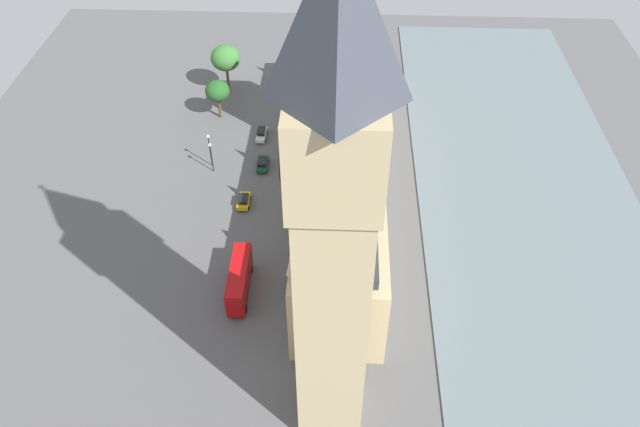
% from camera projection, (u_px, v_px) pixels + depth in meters
% --- Properties ---
extents(ground_plane, '(138.68, 138.68, 0.00)m').
position_uv_depth(ground_plane, '(329.00, 191.00, 104.50)').
color(ground_plane, '#565659').
extents(river_thames, '(36.97, 124.82, 0.25)m').
position_uv_depth(river_thames, '(526.00, 196.00, 103.35)').
color(river_thames, slate).
rests_on(river_thames, ground).
extents(parliament_building, '(12.53, 68.68, 27.41)m').
position_uv_depth(parliament_building, '(342.00, 147.00, 100.16)').
color(parliament_building, tan).
rests_on(parliament_building, ground).
extents(clock_tower, '(8.17, 8.17, 57.88)m').
position_uv_depth(clock_tower, '(334.00, 237.00, 54.04)').
color(clock_tower, tan).
rests_on(clock_tower, ground).
extents(car_white_kerbside, '(1.90, 4.57, 1.74)m').
position_uv_depth(car_white_kerbside, '(262.00, 134.00, 115.22)').
color(car_white_kerbside, silver).
rests_on(car_white_kerbside, ground).
extents(car_dark_green_midblock, '(2.03, 4.50, 1.74)m').
position_uv_depth(car_dark_green_midblock, '(263.00, 163.00, 108.59)').
color(car_dark_green_midblock, '#19472D').
rests_on(car_dark_green_midblock, ground).
extents(car_yellow_cab_corner, '(2.00, 4.10, 1.74)m').
position_uv_depth(car_yellow_cab_corner, '(244.00, 201.00, 101.25)').
color(car_yellow_cab_corner, gold).
rests_on(car_yellow_cab_corner, ground).
extents(double_decker_bus_under_trees, '(2.77, 10.53, 4.75)m').
position_uv_depth(double_decker_bus_under_trees, '(239.00, 279.00, 86.33)').
color(double_decker_bus_under_trees, '#B20C0F').
rests_on(double_decker_bus_under_trees, ground).
extents(pedestrian_leading, '(0.69, 0.65, 1.65)m').
position_uv_depth(pedestrian_leading, '(291.00, 233.00, 95.78)').
color(pedestrian_leading, black).
rests_on(pedestrian_leading, ground).
extents(pedestrian_far_end, '(0.61, 0.68, 1.66)m').
position_uv_depth(pedestrian_far_end, '(288.00, 280.00, 88.73)').
color(pedestrian_far_end, '#336B60').
rests_on(pedestrian_far_end, ground).
extents(pedestrian_near_tower, '(0.63, 0.62, 1.51)m').
position_uv_depth(pedestrian_near_tower, '(306.00, 100.00, 124.21)').
color(pedestrian_near_tower, navy).
rests_on(pedestrian_near_tower, ground).
extents(plane_tree_by_river_gate, '(4.76, 4.76, 7.99)m').
position_uv_depth(plane_tree_by_river_gate, '(217.00, 91.00, 116.97)').
color(plane_tree_by_river_gate, brown).
rests_on(plane_tree_by_river_gate, ground).
extents(plane_tree_trailing, '(6.02, 6.02, 10.07)m').
position_uv_depth(plane_tree_trailing, '(225.00, 58.00, 123.23)').
color(plane_tree_trailing, brown).
rests_on(plane_tree_trailing, ground).
extents(street_lamp_opposite_hall, '(0.56, 0.56, 6.04)m').
position_uv_depth(street_lamp_opposite_hall, '(211.00, 152.00, 105.51)').
color(street_lamp_opposite_hall, black).
rests_on(street_lamp_opposite_hall, ground).
extents(street_lamp_slot_10, '(0.56, 0.56, 6.64)m').
position_uv_depth(street_lamp_slot_10, '(209.00, 145.00, 106.47)').
color(street_lamp_slot_10, black).
rests_on(street_lamp_slot_10, ground).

